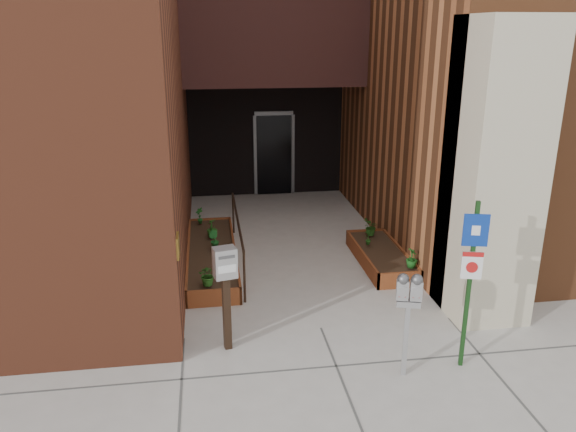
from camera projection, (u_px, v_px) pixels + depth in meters
name	position (u px, v px, depth m)	size (l,w,h in m)	color
ground	(321.00, 328.00, 8.30)	(80.00, 80.00, 0.00)	#9E9991
planter_left	(212.00, 256.00, 10.58)	(0.90, 3.60, 0.30)	maroon
planter_right	(381.00, 257.00, 10.54)	(0.80, 2.20, 0.30)	maroon
handrail	(238.00, 225.00, 10.40)	(0.04, 3.34, 0.90)	black
parking_meter	(409.00, 298.00, 6.85)	(0.33, 0.19, 1.40)	#9FA0A2
sign_post	(471.00, 268.00, 6.94)	(0.30, 0.11, 2.26)	#153814
payment_dropbox	(225.00, 277.00, 7.45)	(0.34, 0.28, 1.49)	black
shrub_left_a	(208.00, 275.00, 8.96)	(0.31, 0.31, 0.35)	#225317
shrub_left_b	(214.00, 240.00, 10.43)	(0.19, 0.19, 0.35)	#195A1F
shrub_left_c	(212.00, 228.00, 11.03)	(0.21, 0.21, 0.38)	#225A19
shrub_left_d	(200.00, 216.00, 11.81)	(0.18, 0.18, 0.35)	#195A1A
shrub_right_a	(412.00, 258.00, 9.62)	(0.19, 0.19, 0.34)	#175318
shrub_right_b	(369.00, 237.00, 10.65)	(0.16, 0.16, 0.31)	#215C1A
shrub_right_c	(371.00, 227.00, 11.13)	(0.30, 0.30, 0.34)	#215016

